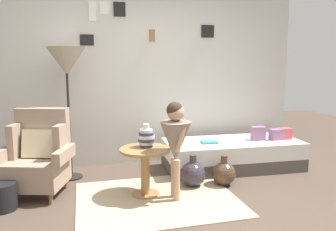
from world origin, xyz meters
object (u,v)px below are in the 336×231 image
(book_on_daybed, at_px, (209,142))
(demijohn_near, at_px, (193,174))
(vase_striped, at_px, (146,138))
(magazine_basket, at_px, (3,197))
(daybed, at_px, (232,154))
(person_child, at_px, (176,138))
(demijohn_far, at_px, (224,173))
(armchair, at_px, (39,156))
(side_table, at_px, (145,162))
(floor_lamp, at_px, (66,65))

(book_on_daybed, height_order, demijohn_near, book_on_daybed)
(vase_striped, xyz_separation_m, magazine_basket, (-1.51, -0.06, -0.51))
(daybed, relative_size, person_child, 1.78)
(person_child, bearing_deg, demijohn_far, 20.68)
(vase_striped, bearing_deg, demijohn_near, 6.48)
(armchair, xyz_separation_m, vase_striped, (1.19, -0.31, 0.22))
(side_table, xyz_separation_m, book_on_daybed, (1.01, 0.61, 0.02))
(person_child, bearing_deg, side_table, 146.39)
(floor_lamp, bearing_deg, side_table, -44.59)
(demijohn_near, height_order, magazine_basket, demijohn_near)
(book_on_daybed, bearing_deg, magazine_basket, -166.20)
(floor_lamp, distance_m, demijohn_near, 2.06)
(person_child, bearing_deg, book_on_daybed, 48.40)
(daybed, distance_m, floor_lamp, 2.55)
(daybed, bearing_deg, demijohn_far, -123.83)
(daybed, xyz_separation_m, book_on_daybed, (-0.37, -0.04, 0.22))
(side_table, xyz_separation_m, floor_lamp, (-0.83, 0.81, 1.08))
(vase_striped, relative_size, floor_lamp, 0.16)
(daybed, distance_m, side_table, 1.54)
(daybed, distance_m, demijohn_near, 0.94)
(demijohn_near, bearing_deg, vase_striped, -173.52)
(floor_lamp, relative_size, demijohn_near, 4.29)
(person_child, xyz_separation_m, book_on_daybed, (0.71, 0.80, -0.27))
(vase_striped, height_order, book_on_daybed, vase_striped)
(armchair, relative_size, floor_lamp, 0.58)
(floor_lamp, distance_m, magazine_basket, 1.69)
(book_on_daybed, bearing_deg, vase_striped, -150.85)
(vase_striped, xyz_separation_m, person_child, (0.27, -0.26, 0.03))
(side_table, xyz_separation_m, demijohn_near, (0.61, 0.12, -0.23))
(daybed, height_order, demijohn_near, daybed)
(armchair, relative_size, magazine_basket, 3.46)
(daybed, distance_m, book_on_daybed, 0.43)
(daybed, distance_m, vase_striped, 1.55)
(demijohn_far, bearing_deg, demijohn_near, 171.02)
(floor_lamp, xyz_separation_m, person_child, (1.12, -1.01, -0.78))
(magazine_basket, bearing_deg, daybed, 12.92)
(demijohn_near, distance_m, demijohn_far, 0.38)
(side_table, height_order, person_child, person_child)
(daybed, relative_size, magazine_basket, 6.90)
(side_table, relative_size, person_child, 0.52)
(person_child, relative_size, demijohn_near, 2.76)
(armchair, distance_m, demijohn_near, 1.81)
(armchair, distance_m, person_child, 1.58)
(vase_striped, bearing_deg, magazine_basket, -177.55)
(daybed, height_order, side_table, side_table)
(side_table, bearing_deg, floor_lamp, 135.41)
(book_on_daybed, bearing_deg, floor_lamp, 173.53)
(daybed, height_order, person_child, person_child)
(book_on_daybed, relative_size, magazine_basket, 0.79)
(vase_striped, xyz_separation_m, floor_lamp, (-0.85, 0.76, 0.81))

